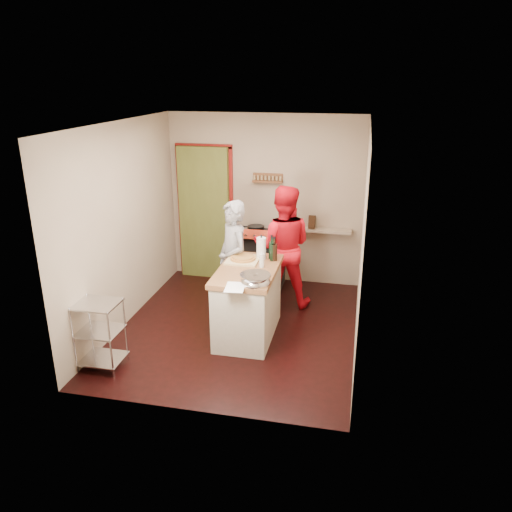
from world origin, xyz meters
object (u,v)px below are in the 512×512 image
at_px(island, 248,300).
at_px(person_stripe, 233,260).
at_px(person_red, 283,247).
at_px(wire_shelving, 100,332).
at_px(stove, 263,259).

xyz_separation_m(island, person_stripe, (-0.32, 0.48, 0.33)).
height_order(island, person_stripe, person_stripe).
bearing_deg(island, person_red, 75.34).
xyz_separation_m(wire_shelving, person_red, (1.71, 2.08, 0.42)).
height_order(person_stripe, person_red, person_red).
xyz_separation_m(stove, person_red, (0.38, -0.55, 0.41)).
bearing_deg(person_stripe, stove, 130.34).
bearing_deg(island, person_stripe, 123.21).
height_order(wire_shelving, person_stripe, person_stripe).
bearing_deg(person_red, island, 70.02).
height_order(stove, person_stripe, person_stripe).
xyz_separation_m(stove, island, (0.12, -1.56, 0.03)).
bearing_deg(person_stripe, island, -6.08).
distance_m(wire_shelving, island, 1.80).
bearing_deg(person_stripe, wire_shelving, -75.47).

